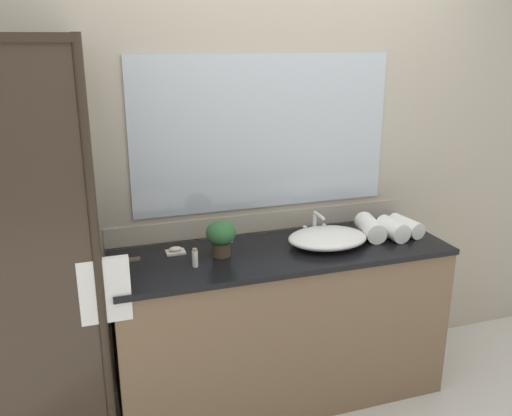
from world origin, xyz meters
TOP-DOWN VIEW (x-y plane):
  - ground_plane at (0.00, 0.00)m, footprint 8.00×8.00m
  - wall_back_with_mirror at (0.00, 0.34)m, footprint 4.40×0.06m
  - vanity_cabinet at (0.00, 0.01)m, footprint 1.80×0.58m
  - shower_enclosure at (-1.28, -0.19)m, footprint 1.20×0.59m
  - sink_basin at (0.26, -0.01)m, footprint 0.44×0.34m
  - faucet at (0.26, 0.15)m, footprint 0.17×0.14m
  - potted_plant at (-0.33, 0.03)m, footprint 0.16×0.16m
  - soap_dish at (-0.55, 0.14)m, footprint 0.10×0.07m
  - amenity_bottle_conditioner at (-0.30, 0.19)m, footprint 0.03×0.03m
  - amenity_bottle_body_wash at (-0.49, -0.07)m, footprint 0.03×0.03m
  - amenity_bottle_shampoo at (-0.23, 0.21)m, footprint 0.03×0.03m
  - rolled_towel_near_edge at (0.76, 0.01)m, footprint 0.12×0.23m
  - rolled_towel_middle at (0.65, -0.02)m, footprint 0.11×0.20m
  - rolled_towel_far_edge at (0.54, 0.03)m, footprint 0.16×0.26m

SIDE VIEW (x-z plane):
  - ground_plane at x=0.00m, z-range 0.00..0.00m
  - vanity_cabinet at x=0.00m, z-range 0.00..0.90m
  - soap_dish at x=-0.55m, z-range 0.90..0.93m
  - amenity_bottle_conditioner at x=-0.30m, z-range 0.90..0.98m
  - sink_basin at x=0.26m, z-range 0.90..0.98m
  - amenity_bottle_body_wash at x=-0.49m, z-range 0.90..0.99m
  - amenity_bottle_shampoo at x=-0.23m, z-range 0.90..1.00m
  - faucet at x=0.26m, z-range 0.88..1.02m
  - rolled_towel_near_edge at x=0.76m, z-range 0.90..1.00m
  - rolled_towel_middle at x=0.65m, z-range 0.90..1.01m
  - rolled_towel_far_edge at x=0.54m, z-range 0.90..1.01m
  - potted_plant at x=-0.33m, z-range 0.92..1.10m
  - shower_enclosure at x=-1.28m, z-range 0.02..2.02m
  - wall_back_with_mirror at x=0.00m, z-range 0.00..2.60m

